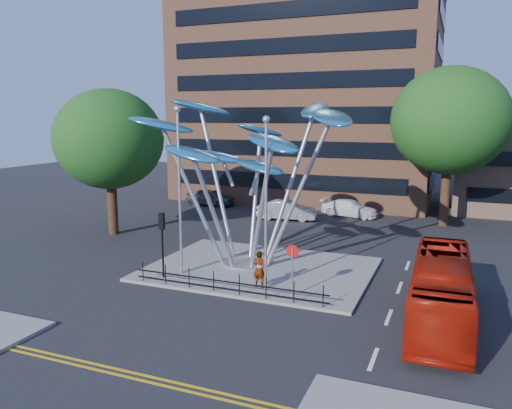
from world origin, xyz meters
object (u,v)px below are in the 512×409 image
at_px(tree_left, 109,139).
at_px(parked_car_right, 350,208).
at_px(leaf_sculpture, 247,145).
at_px(parked_car_mid, 287,210).
at_px(pedestrian, 259,269).
at_px(street_lamp_left, 179,176).
at_px(tree_right, 450,121).
at_px(street_lamp_right, 266,188).
at_px(traffic_light_island, 162,231).
at_px(red_bus, 441,290).
at_px(parked_car_left, 210,197).
at_px(no_entry_sign_island, 292,261).

height_order(tree_left, parked_car_right, tree_left).
relative_size(leaf_sculpture, parked_car_mid, 2.62).
bearing_deg(pedestrian, street_lamp_left, -1.76).
bearing_deg(pedestrian, tree_right, -108.34).
bearing_deg(tree_right, tree_left, -151.39).
bearing_deg(tree_right, parked_car_mid, -167.94).
height_order(street_lamp_right, parked_car_mid, street_lamp_right).
bearing_deg(pedestrian, parked_car_right, -86.90).
bearing_deg(leaf_sculpture, traffic_light_island, -125.04).
bearing_deg(street_lamp_left, street_lamp_right, -5.71).
relative_size(tree_left, red_bus, 1.07).
bearing_deg(parked_car_right, street_lamp_left, 174.33).
distance_m(tree_left, parked_car_left, 14.36).
bearing_deg(red_bus, street_lamp_left, 173.85).
bearing_deg(pedestrian, traffic_light_island, 9.88).
height_order(street_lamp_right, no_entry_sign_island, street_lamp_right).
bearing_deg(parked_car_mid, street_lamp_right, -174.21).
distance_m(street_lamp_left, red_bus, 13.65).
height_order(street_lamp_right, pedestrian, street_lamp_right).
height_order(tree_left, parked_car_mid, tree_left).
distance_m(parked_car_mid, parked_car_right, 5.61).
height_order(tree_left, leaf_sculpture, tree_left).
bearing_deg(street_lamp_left, parked_car_mid, 88.18).
distance_m(red_bus, parked_car_left, 29.68).
distance_m(street_lamp_left, no_entry_sign_island, 7.47).
relative_size(red_bus, parked_car_right, 1.99).
bearing_deg(no_entry_sign_island, leaf_sculpture, 134.33).
distance_m(street_lamp_left, parked_car_left, 21.71).
bearing_deg(red_bus, tree_right, 90.07).
bearing_deg(street_lamp_right, tree_right, 68.46).
height_order(tree_right, street_lamp_left, tree_right).
height_order(no_entry_sign_island, parked_car_right, no_entry_sign_island).
bearing_deg(street_lamp_right, traffic_light_island, -174.81).
height_order(tree_right, parked_car_right, tree_right).
distance_m(street_lamp_left, parked_car_right, 20.46).
bearing_deg(tree_left, pedestrian, -26.25).
bearing_deg(street_lamp_left, traffic_light_island, -116.57).
distance_m(street_lamp_right, parked_car_mid, 17.57).
relative_size(street_lamp_left, pedestrian, 4.80).
relative_size(street_lamp_left, no_entry_sign_island, 3.59).
relative_size(traffic_light_island, parked_car_right, 0.71).
height_order(leaf_sculpture, traffic_light_island, leaf_sculpture).
xyz_separation_m(tree_right, parked_car_left, (-20.88, 1.00, -7.24)).
distance_m(no_entry_sign_island, red_bus, 6.52).
relative_size(street_lamp_left, parked_car_left, 1.89).
bearing_deg(red_bus, parked_car_left, 134.70).
bearing_deg(tree_left, no_entry_sign_island, -25.07).
relative_size(tree_left, traffic_light_island, 3.01).
xyz_separation_m(red_bus, pedestrian, (-8.35, 0.60, -0.27)).
bearing_deg(leaf_sculpture, tree_right, 56.69).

